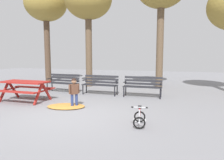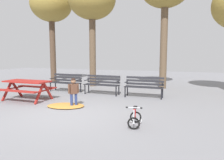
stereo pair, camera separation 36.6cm
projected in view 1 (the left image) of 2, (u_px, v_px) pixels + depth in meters
The scene contains 10 objects.
ground at pixel (67, 114), 6.21m from camera, with size 36.00×36.00×0.00m, color gray.
picnic_table at pixel (25, 86), 7.98m from camera, with size 1.81×1.35×0.79m.
park_bench_far_left at pixel (63, 81), 9.93m from camera, with size 1.63×0.58×0.85m.
park_bench_left at pixel (100, 83), 9.35m from camera, with size 1.61×0.48×0.85m.
park_bench_right at pixel (143, 85), 8.77m from camera, with size 1.60×0.47×0.85m.
child_standing at pixel (74, 90), 6.99m from camera, with size 0.28×0.31×0.99m.
kids_bicycle at pixel (139, 118), 5.22m from camera, with size 0.43×0.60×0.54m.
leaf_pile at pixel (66, 106), 7.08m from camera, with size 1.28×0.90×0.07m, color #C68438.
tree_far_left at pixel (46, 5), 12.92m from camera, with size 2.60×2.60×6.05m.
tree_left at pixel (88, 1), 11.36m from camera, with size 2.60×2.60×5.90m.
Camera 1 is at (3.10, -5.36, 1.75)m, focal length 33.52 mm.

